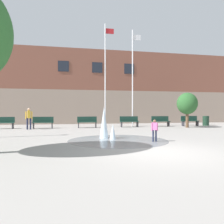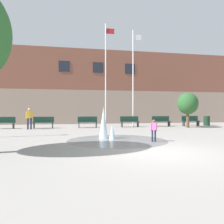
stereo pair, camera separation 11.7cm
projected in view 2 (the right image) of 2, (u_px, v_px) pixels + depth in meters
name	position (u px, v px, depth m)	size (l,w,h in m)	color
ground_plane	(158.00, 152.00, 7.26)	(100.00, 100.00, 0.00)	gray
library_building	(95.00, 89.00, 26.06)	(36.00, 6.05, 7.93)	gray
splash_fountain	(108.00, 129.00, 10.66)	(4.63, 4.63, 1.58)	gray
park_bench_left_of_flagpoles	(4.00, 122.00, 16.74)	(1.60, 0.44, 0.91)	#28282D
park_bench_under_left_flagpole	(43.00, 122.00, 17.20)	(1.60, 0.44, 0.91)	#28282D
park_bench_center	(88.00, 122.00, 17.79)	(1.60, 0.44, 0.91)	#28282D
park_bench_under_right_flagpole	(130.00, 121.00, 18.50)	(1.60, 0.44, 0.91)	#28282D
park_bench_near_trashcan	(161.00, 121.00, 19.08)	(1.60, 0.44, 0.91)	#28282D
park_bench_far_right	(190.00, 121.00, 19.70)	(1.60, 0.44, 0.91)	#28282D
adult_watching	(29.00, 117.00, 16.16)	(0.50, 0.38, 1.59)	#1E233D
child_with_pink_shirt	(154.00, 129.00, 9.69)	(0.31, 0.21, 0.99)	#1E233D
flagpole_left	(106.00, 72.00, 18.65)	(0.80, 0.10, 8.84)	silver
flagpole_right	(133.00, 75.00, 19.10)	(0.80, 0.10, 8.46)	silver
trash_can	(207.00, 121.00, 20.07)	(0.56, 0.56, 0.90)	#193323
street_tree_near_building	(188.00, 104.00, 17.88)	(1.67, 1.67, 2.87)	brown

